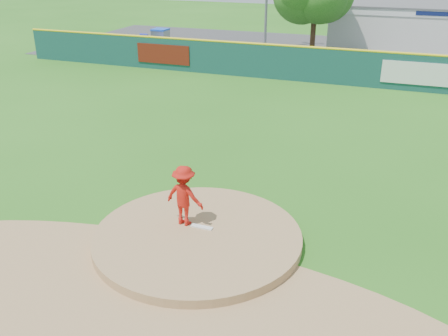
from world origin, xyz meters
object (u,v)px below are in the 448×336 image
at_px(van, 373,64).
at_px(playground_slide, 160,40).
at_px(pool_building_grp, 435,26).
at_px(pitcher, 184,196).

xyz_separation_m(van, playground_slide, (-15.48, 2.27, 0.12)).
distance_m(van, playground_slide, 15.64).
relative_size(van, playground_slide, 1.68).
bearing_deg(van, pool_building_grp, -6.06).
bearing_deg(pool_building_grp, pitcher, -101.65).
bearing_deg(playground_slide, van, -8.33).
xyz_separation_m(van, pool_building_grp, (3.48, 11.13, 0.92)).
relative_size(pitcher, pool_building_grp, 0.11).
height_order(van, pool_building_grp, pool_building_grp).
height_order(pool_building_grp, playground_slide, pool_building_grp).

